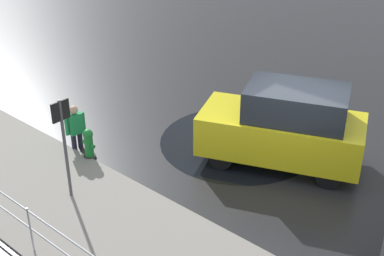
% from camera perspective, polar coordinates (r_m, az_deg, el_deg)
% --- Properties ---
extents(ground_plane, '(60.00, 60.00, 0.00)m').
position_cam_1_polar(ground_plane, '(13.07, 9.98, -4.96)').
color(ground_plane, black).
extents(moving_hatchback, '(4.25, 3.05, 2.06)m').
position_cam_1_polar(moving_hatchback, '(13.03, 9.87, 0.17)').
color(moving_hatchback, yellow).
rests_on(moving_hatchback, ground).
extents(fire_hydrant, '(0.42, 0.31, 0.80)m').
position_cam_1_polar(fire_hydrant, '(13.61, -10.96, -1.65)').
color(fire_hydrant, '#197A2D').
rests_on(fire_hydrant, ground).
extents(pedestrian, '(0.29, 0.56, 1.22)m').
position_cam_1_polar(pedestrian, '(13.96, -12.35, 0.32)').
color(pedestrian, '#1E8C4C').
rests_on(pedestrian, ground).
extents(sign_post, '(0.07, 0.44, 2.40)m').
position_cam_1_polar(sign_post, '(11.64, -13.54, -0.74)').
color(sign_post, '#4C4C51').
rests_on(sign_post, ground).
extents(puddle_patch, '(4.17, 4.17, 0.01)m').
position_cam_1_polar(puddle_patch, '(14.30, 4.93, -1.47)').
color(puddle_patch, black).
rests_on(puddle_patch, ground).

